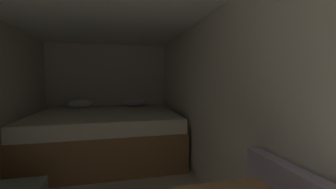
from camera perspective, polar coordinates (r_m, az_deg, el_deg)
The scene contains 4 objects.
wall_back at distance 4.87m, azimuth -15.67°, elevation 0.29°, with size 2.60×0.05×2.14m, color beige.
wall_right at distance 2.64m, azimuth 10.92°, elevation -2.69°, with size 0.05×4.90×2.14m, color beige.
ceiling_slab at distance 2.52m, azimuth -18.50°, elevation 22.06°, with size 2.60×4.90×0.05m, color white.
bed at distance 3.96m, azimuth -16.06°, elevation -10.24°, with size 2.38×1.92×0.99m.
Camera 1 is at (0.19, -0.58, 1.37)m, focal length 22.70 mm.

